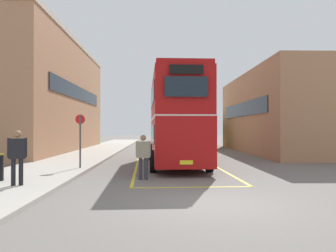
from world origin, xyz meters
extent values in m
plane|color=#66605B|center=(0.00, 14.40, 0.00)|extent=(135.60, 135.60, 0.00)
cube|color=#A39E93|center=(-6.50, 16.80, 0.07)|extent=(4.00, 57.60, 0.14)
cube|color=#AD7A56|center=(-10.81, 20.19, 4.45)|extent=(5.42, 21.01, 8.91)
cube|color=#19232D|center=(-8.07, 20.19, 4.90)|extent=(0.06, 15.97, 1.10)
cube|color=#BCB29E|center=(-10.81, 20.19, 9.09)|extent=(5.54, 21.13, 0.36)
cube|color=#AD7A56|center=(9.11, 18.91, 3.17)|extent=(7.23, 17.59, 6.35)
cube|color=#19232D|center=(5.47, 18.91, 3.49)|extent=(0.06, 13.37, 1.10)
cylinder|color=black|center=(-1.82, 12.51, 0.50)|extent=(0.32, 1.01, 1.00)
cylinder|color=black|center=(0.71, 12.61, 0.50)|extent=(0.32, 1.01, 1.00)
cylinder|color=black|center=(-1.58, 6.26, 0.50)|extent=(0.32, 1.01, 1.00)
cylinder|color=black|center=(0.95, 6.36, 0.50)|extent=(0.32, 1.01, 1.00)
cube|color=#A80F0F|center=(-0.44, 9.44, 1.40)|extent=(2.83, 10.18, 2.10)
cube|color=#A80F0F|center=(-0.44, 9.44, 3.50)|extent=(2.83, 9.98, 2.10)
cube|color=#A80F0F|center=(-0.44, 9.44, 4.65)|extent=(2.72, 9.87, 0.20)
cube|color=silver|center=(-0.44, 9.44, 2.45)|extent=(2.86, 10.08, 0.14)
cube|color=#19232D|center=(-1.68, 9.39, 1.70)|extent=(0.35, 8.27, 0.84)
cube|color=#19232D|center=(-1.68, 9.39, 3.60)|extent=(0.35, 8.27, 0.84)
cube|color=#19232D|center=(0.81, 9.48, 1.70)|extent=(0.35, 8.27, 0.84)
cube|color=#19232D|center=(0.81, 9.48, 3.60)|extent=(0.35, 8.27, 0.84)
cube|color=#19232D|center=(-0.24, 4.37, 3.60)|extent=(1.72, 0.11, 0.80)
cube|color=black|center=(-0.24, 4.37, 4.28)|extent=(1.35, 0.09, 0.36)
cube|color=#19232D|center=(-0.63, 14.50, 1.80)|extent=(1.96, 0.11, 1.00)
cube|color=yellow|center=(-0.24, 4.37, 0.63)|extent=(0.52, 0.05, 0.16)
cylinder|color=black|center=(2.03, 29.79, 0.46)|extent=(0.38, 0.95, 0.92)
cylinder|color=black|center=(4.58, 29.46, 0.46)|extent=(0.38, 0.95, 0.92)
cylinder|color=black|center=(1.36, 24.67, 0.46)|extent=(0.38, 0.95, 0.92)
cylinder|color=black|center=(3.91, 24.33, 0.46)|extent=(0.38, 0.95, 0.92)
cube|color=gold|center=(2.97, 27.06, 1.60)|extent=(3.59, 8.87, 2.60)
cube|color=silver|center=(2.97, 27.06, 2.96)|extent=(3.40, 8.51, 0.12)
cube|color=#19232D|center=(1.72, 27.23, 1.95)|extent=(0.93, 6.84, 0.96)
cube|color=#19232D|center=(4.23, 26.90, 1.95)|extent=(0.93, 6.84, 0.96)
cube|color=#19232D|center=(3.53, 31.35, 1.90)|extent=(1.98, 0.30, 1.10)
cylinder|color=#2D2D38|center=(-1.81, 4.13, 0.42)|extent=(0.14, 0.14, 0.83)
cylinder|color=#2D2D38|center=(-2.03, 4.15, 0.42)|extent=(0.14, 0.14, 0.83)
cube|color=gray|center=(-1.92, 4.14, 1.15)|extent=(0.50, 0.25, 0.63)
cylinder|color=gray|center=(-1.68, 4.12, 1.18)|extent=(0.09, 0.09, 0.59)
cylinder|color=gray|center=(-2.16, 4.16, 1.18)|extent=(0.09, 0.09, 0.59)
sphere|color=#8C6647|center=(-1.92, 4.12, 1.60)|extent=(0.23, 0.23, 0.23)
cylinder|color=black|center=(-5.95, 2.01, 0.57)|extent=(0.14, 0.14, 0.86)
cylinder|color=black|center=(-5.74, 2.08, 0.57)|extent=(0.14, 0.14, 0.86)
cube|color=black|center=(-5.84, 2.05, 1.32)|extent=(0.54, 0.36, 0.64)
cylinder|color=black|center=(-6.08, 1.97, 1.35)|extent=(0.09, 0.09, 0.61)
cylinder|color=black|center=(-5.60, 2.12, 1.35)|extent=(0.09, 0.09, 0.61)
sphere|color=#8C6647|center=(-5.85, 2.07, 1.79)|extent=(0.23, 0.23, 0.23)
cylinder|color=#4C4C51|center=(-4.96, 6.92, 1.35)|extent=(0.08, 0.08, 2.42)
cylinder|color=red|center=(-4.96, 6.92, 2.38)|extent=(0.44, 0.09, 0.44)
cube|color=gold|center=(-2.46, 8.35, 0.00)|extent=(0.58, 12.09, 0.01)
cube|color=gold|center=(1.59, 8.50, 0.00)|extent=(0.58, 12.09, 0.01)
cube|color=gold|center=(-0.21, 2.38, 0.00)|extent=(4.17, 0.28, 0.01)
camera|label=1|loc=(-1.30, -9.06, 1.98)|focal=36.84mm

